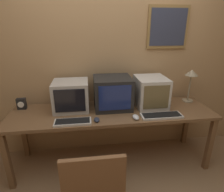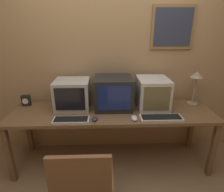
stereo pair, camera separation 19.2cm
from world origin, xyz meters
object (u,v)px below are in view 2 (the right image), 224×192
Objects in this scene: monitor_center at (113,93)px; mouse_near_keyboard at (95,119)px; mouse_far_corner at (134,118)px; desk_lamp at (196,79)px; monitor_right at (152,93)px; desk_clock at (26,100)px; keyboard_main at (71,120)px; keyboard_side at (161,118)px; office_chair at (85,192)px; monitor_left at (73,94)px.

monitor_center is 4.32× the size of mouse_near_keyboard.
mouse_far_corner is 0.28× the size of desk_lamp.
monitor_right reaches higher than mouse_near_keyboard.
monitor_center reaches higher than desk_clock.
keyboard_main is at bearing -178.40° from mouse_near_keyboard.
keyboard_main is at bearing -179.21° from keyboard_side.
office_chair is (0.81, -1.02, -0.42)m from desk_clock.
desk_clock is at bearing 172.78° from monitor_left.
mouse_near_keyboard is (-0.68, -0.32, -0.16)m from monitor_right.
monitor_left is 1.06× the size of keyboard_main.
office_chair is at bearing -142.56° from desk_lamp.
mouse_far_corner is at bearing -0.07° from mouse_near_keyboard.
office_chair is at bearing -96.30° from mouse_near_keyboard.
monitor_right is 0.36m from keyboard_side.
desk_lamp reaches higher than monitor_right.
mouse_near_keyboard is at bearing -122.66° from monitor_center.
desk_clock reaches higher than keyboard_main.
keyboard_main is at bearing 107.10° from office_chair.
desk_clock is at bearing 128.38° from office_chair.
keyboard_main is (-0.46, -0.34, -0.18)m from monitor_center.
mouse_far_corner is at bearing -18.05° from desk_clock.
office_chair is at bearing -77.39° from monitor_left.
monitor_left is 1.06m from keyboard_side.
desk_lamp is (1.23, 0.39, 0.31)m from mouse_near_keyboard.
desk_lamp is at bearing -0.77° from desk_clock.
desk_lamp is at bearing 15.18° from keyboard_main.
monitor_center is 0.96× the size of keyboard_side.
keyboard_side is at bearing -14.65° from desk_clock.
desk_lamp reaches higher than mouse_far_corner.
mouse_near_keyboard is 0.70m from office_chair.
mouse_near_keyboard is 0.12× the size of office_chair.
mouse_far_corner is 1.36m from desk_clock.
keyboard_side is 0.29m from mouse_far_corner.
mouse_near_keyboard reaches higher than keyboard_main.
office_chair is (0.18, -0.59, -0.36)m from keyboard_main.
monitor_left is 0.99× the size of monitor_right.
monitor_right is 1.07× the size of keyboard_main.
desk_clock is 1.37m from office_chair.
monitor_center is 1.11m from office_chair.
desk_lamp reaches higher than monitor_left.
mouse_far_corner reaches higher than keyboard_side.
keyboard_side is at bearing 0.79° from keyboard_main.
keyboard_side is (0.03, -0.31, -0.17)m from monitor_right.
keyboard_side is at bearing -33.18° from monitor_center.
monitor_left is at bearing 128.68° from mouse_near_keyboard.
keyboard_main is at bearing -34.42° from desk_clock.
keyboard_main is 1.56m from desk_lamp.
monitor_right reaches higher than keyboard_side.
mouse_far_corner is at bearing -129.10° from monitor_right.
keyboard_main is 0.72m from office_chair.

